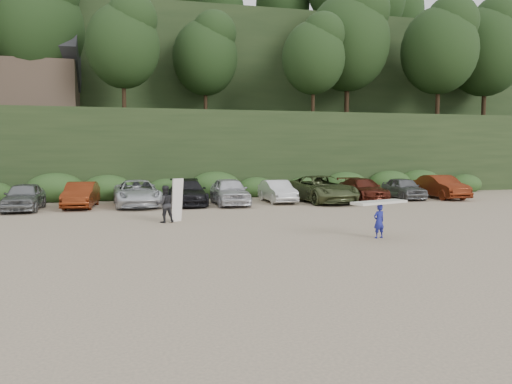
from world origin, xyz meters
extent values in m
plane|color=tan|center=(0.00, 0.00, 0.00)|extent=(120.00, 120.00, 0.00)
cube|color=black|center=(0.00, 22.00, 3.00)|extent=(80.00, 14.00, 6.00)
cube|color=black|center=(0.00, 40.00, 8.00)|extent=(90.00, 30.00, 16.00)
ellipsoid|color=black|center=(0.00, 22.00, 11.00)|extent=(66.00, 12.00, 10.00)
cube|color=#2B491E|center=(-0.55, 14.50, 0.60)|extent=(46.20, 2.00, 1.20)
cube|color=brown|center=(-12.00, 24.00, 8.00)|extent=(8.00, 6.00, 4.00)
imported|color=slate|center=(-9.73, 9.73, 0.74)|extent=(1.80, 4.38, 1.49)
imported|color=maroon|center=(-6.90, 10.36, 0.71)|extent=(1.86, 4.44, 1.43)
imported|color=silver|center=(-3.85, 10.20, 0.75)|extent=(2.75, 5.54, 1.51)
imported|color=black|center=(-0.95, 10.32, 0.73)|extent=(2.19, 5.11, 1.47)
imported|color=silver|center=(1.45, 9.66, 0.80)|extent=(1.94, 4.72, 1.60)
imported|color=silver|center=(4.58, 10.31, 0.68)|extent=(1.48, 4.14, 1.36)
imported|color=#4C5732|center=(7.28, 9.66, 0.82)|extent=(3.15, 6.08, 1.64)
imported|color=#511C12|center=(10.39, 10.34, 0.69)|extent=(1.99, 4.80, 1.39)
imported|color=slate|center=(13.35, 10.33, 0.71)|extent=(2.01, 4.29, 1.42)
imported|color=maroon|center=(15.94, 9.98, 0.77)|extent=(1.85, 4.75, 1.54)
imported|color=navy|center=(4.48, -2.71, 0.62)|extent=(0.50, 0.37, 1.25)
cube|color=beige|center=(4.48, -2.71, 1.32)|extent=(2.37, 1.30, 0.09)
imported|color=black|center=(-2.80, 3.28, 0.83)|extent=(0.91, 0.77, 1.66)
cube|color=silver|center=(-2.25, 3.38, 0.98)|extent=(0.61, 0.52, 1.95)
camera|label=1|loc=(-4.42, -19.03, 3.21)|focal=35.00mm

